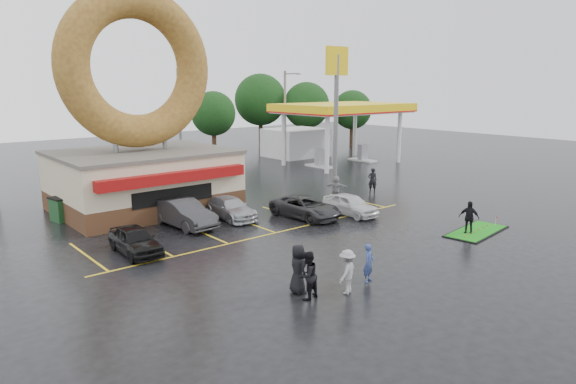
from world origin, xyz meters
TOP-DOWN VIEW (x-y plane):
  - ground at (0.00, 0.00)m, footprint 120.00×120.00m
  - donut_shop at (-3.00, 12.97)m, footprint 10.20×8.70m
  - gas_station at (20.00, 20.94)m, footprint 12.30×13.65m
  - shell_sign at (13.00, 12.00)m, footprint 2.20×0.36m
  - streetlight_mid at (4.00, 20.92)m, footprint 0.40×2.21m
  - streetlight_right at (16.00, 21.92)m, footprint 0.40×2.21m
  - tree_far_a at (26.00, 30.00)m, footprint 5.60×5.60m
  - tree_far_b at (32.00, 28.00)m, footprint 4.90×4.90m
  - tree_far_c at (22.00, 34.00)m, footprint 6.30×6.30m
  - tree_far_d at (14.00, 32.00)m, footprint 4.90×4.90m
  - car_black at (-7.13, 4.93)m, footprint 1.65×3.83m
  - car_dgrey at (-3.14, 7.63)m, footprint 2.00×4.71m
  - car_silver at (-0.16, 7.49)m, footprint 1.97×4.34m
  - car_grey at (3.31, 4.75)m, footprint 2.49×4.73m
  - car_white at (5.81, 3.50)m, footprint 1.59×3.80m
  - person_blue at (-1.42, -4.32)m, footprint 0.65×0.52m
  - person_blackjkt at (-4.43, -4.03)m, footprint 0.97×0.81m
  - person_hoodie at (-2.95, -4.60)m, footprint 1.25×0.97m
  - person_bystander at (-4.33, -3.39)m, footprint 0.74×1.01m
  - person_cameraman at (7.65, -3.25)m, footprint 0.78×1.12m
  - person_walker_near at (8.36, 7.24)m, footprint 1.18×1.51m
  - person_walker_far at (11.88, 7.03)m, footprint 0.78×0.74m
  - dumpster at (-7.50, 13.33)m, footprint 1.97×1.48m
  - putting_green at (8.34, -3.36)m, footprint 4.49×2.36m

SIDE VIEW (x-z plane):
  - ground at x=0.00m, z-range 0.00..0.00m
  - putting_green at x=8.34m, z-range -0.23..0.30m
  - car_silver at x=-0.16m, z-range 0.00..1.23m
  - car_grey at x=3.31m, z-range 0.00..1.27m
  - car_white at x=5.81m, z-range 0.00..1.29m
  - car_black at x=-7.13m, z-range 0.00..1.29m
  - dumpster at x=-7.50m, z-range 0.00..1.30m
  - car_dgrey at x=-3.14m, z-range 0.00..1.51m
  - person_blue at x=-1.42m, z-range 0.00..1.56m
  - person_walker_near at x=8.36m, z-range 0.00..1.59m
  - person_hoodie at x=-2.95m, z-range 0.00..1.71m
  - person_cameraman at x=7.65m, z-range 0.00..1.77m
  - person_walker_far at x=11.88m, z-range 0.00..1.79m
  - person_blackjkt at x=-4.43m, z-range 0.00..1.81m
  - person_bystander at x=-4.33m, z-range 0.00..1.89m
  - gas_station at x=20.00m, z-range 0.75..6.65m
  - donut_shop at x=-3.00m, z-range -2.29..11.21m
  - tree_far_b at x=32.00m, z-range 1.03..8.03m
  - tree_far_d at x=14.00m, z-range 1.03..8.03m
  - streetlight_mid at x=4.00m, z-range 0.28..9.28m
  - streetlight_right at x=16.00m, z-range 0.28..9.28m
  - tree_far_a at x=26.00m, z-range 1.18..9.18m
  - tree_far_c at x=22.00m, z-range 1.34..10.34m
  - shell_sign at x=13.00m, z-range 2.08..12.68m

